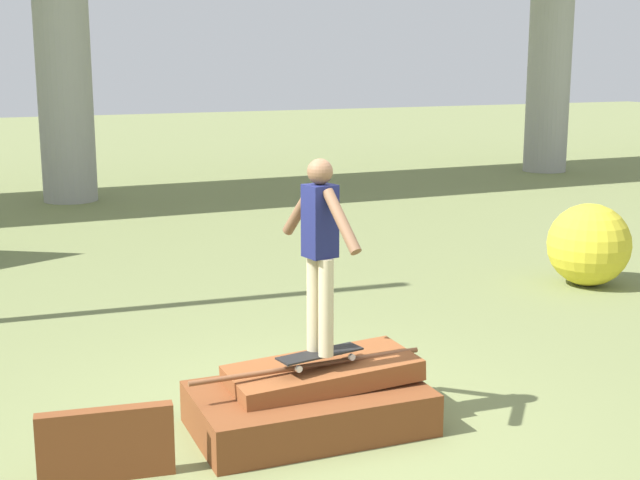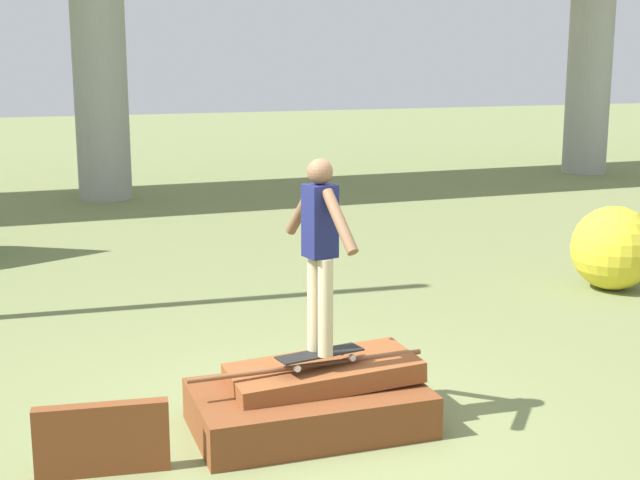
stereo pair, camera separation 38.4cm
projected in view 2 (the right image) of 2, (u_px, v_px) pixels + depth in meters
name	position (u px, v px, depth m)	size (l,w,h in m)	color
ground_plane	(309.00, 428.00, 7.22)	(80.00, 80.00, 0.00)	olive
scrap_pile	(312.00, 401.00, 7.20)	(1.98, 1.16, 0.55)	brown
scrap_plank_loose	(102.00, 439.00, 6.38)	(0.96, 0.25, 0.53)	brown
skateboard	(320.00, 354.00, 7.10)	(0.74, 0.31, 0.09)	black
skater	(320.00, 244.00, 6.92)	(0.26, 1.03, 1.55)	#C6B78E
bush_yellow_flowering	(614.00, 248.00, 11.42)	(1.08, 1.08, 1.08)	gold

